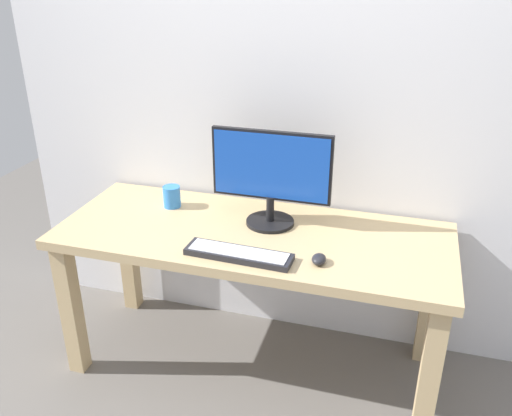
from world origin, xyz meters
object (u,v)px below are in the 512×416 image
(monitor, at_px, (271,174))
(keyboard_primary, at_px, (239,254))
(mouse, at_px, (319,259))
(coffee_mug, at_px, (172,197))
(desk, at_px, (253,253))

(monitor, height_order, keyboard_primary, monitor)
(monitor, distance_m, keyboard_primary, 0.42)
(mouse, bearing_deg, coffee_mug, 154.55)
(desk, bearing_deg, coffee_mug, 162.06)
(keyboard_primary, bearing_deg, mouse, 7.74)
(keyboard_primary, xyz_separation_m, coffee_mug, (-0.47, 0.38, 0.04))
(desk, xyz_separation_m, keyboard_primary, (0.01, -0.24, 0.12))
(desk, distance_m, monitor, 0.37)
(keyboard_primary, height_order, coffee_mug, coffee_mug)
(keyboard_primary, bearing_deg, coffee_mug, 140.82)
(monitor, bearing_deg, keyboard_primary, -97.21)
(mouse, xyz_separation_m, coffee_mug, (-0.80, 0.34, 0.03))
(desk, height_order, monitor, monitor)
(monitor, bearing_deg, desk, -116.16)
(coffee_mug, bearing_deg, desk, -17.94)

